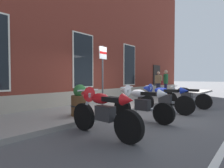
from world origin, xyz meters
TOP-DOWN VIEW (x-y plane):
  - ground_plane at (0.00, 0.00)m, footprint 140.00×140.00m
  - sidewalk at (0.00, 1.33)m, footprint 28.41×2.66m
  - brick_pub_facade at (-0.00, 5.95)m, footprint 22.41×6.68m
  - motorcycle_red_sport at (-2.58, -0.99)m, footprint 0.62×2.03m
  - motorcycle_white_sport at (-0.81, -0.88)m, footprint 0.62×2.05m
  - motorcycle_blue_sport at (0.78, -0.88)m, footprint 0.62×2.17m
  - motorcycle_black_naked at (2.53, -1.17)m, footprint 0.62×2.09m
  - pedestrian_striped_shirt at (5.12, 0.85)m, footprint 0.50×0.40m
  - pedestrian_tan_coat at (5.87, 1.70)m, footprint 0.29×0.66m
  - parking_sign at (-0.76, 0.67)m, footprint 0.36×0.07m
  - barrel_planter at (-1.91, 0.56)m, footprint 0.57×0.57m

SIDE VIEW (x-z plane):
  - ground_plane at x=0.00m, z-range 0.00..0.00m
  - sidewalk at x=0.00m, z-range 0.00..0.13m
  - motorcycle_black_naked at x=2.53m, z-range 0.00..0.95m
  - barrel_planter at x=-1.91m, z-range 0.07..1.03m
  - motorcycle_blue_sport at x=0.78m, z-range 0.04..1.11m
  - motorcycle_red_sport at x=-2.58m, z-range 0.04..1.11m
  - motorcycle_white_sport at x=-0.81m, z-range 0.05..1.12m
  - pedestrian_tan_coat at x=5.87m, z-range 0.22..1.84m
  - pedestrian_striped_shirt at x=5.12m, z-range 0.23..1.89m
  - parking_sign at x=-0.76m, z-range 0.47..2.78m
  - brick_pub_facade at x=0.00m, z-range -0.01..8.59m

